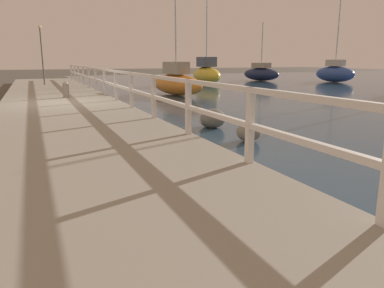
# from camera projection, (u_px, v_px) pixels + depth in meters

# --- Properties ---
(ground_plane) EXTENTS (120.00, 120.00, 0.00)m
(ground_plane) POSITION_uv_depth(u_px,v_px,m) (63.00, 111.00, 13.12)
(ground_plane) COLOR #4C473D
(dock_walkway) EXTENTS (4.03, 36.00, 0.30)m
(dock_walkway) POSITION_uv_depth(u_px,v_px,m) (62.00, 107.00, 13.08)
(dock_walkway) COLOR gray
(dock_walkway) RESTS_ON ground
(railing) EXTENTS (0.10, 32.50, 1.09)m
(railing) POSITION_uv_depth(u_px,v_px,m) (116.00, 80.00, 13.62)
(railing) COLOR white
(railing) RESTS_ON dock_walkway
(boulder_downstream) EXTENTS (0.56, 0.50, 0.42)m
(boulder_downstream) POSITION_uv_depth(u_px,v_px,m) (249.00, 132.00, 8.23)
(boulder_downstream) COLOR slate
(boulder_downstream) RESTS_ON ground
(boulder_near_dock) EXTENTS (0.53, 0.48, 0.40)m
(boulder_near_dock) POSITION_uv_depth(u_px,v_px,m) (209.00, 120.00, 9.96)
(boulder_near_dock) COLOR gray
(boulder_near_dock) RESTS_ON ground
(boulder_upstream) EXTENTS (0.67, 0.61, 0.51)m
(boulder_upstream) POSITION_uv_depth(u_px,v_px,m) (213.00, 118.00, 9.83)
(boulder_upstream) COLOR #666056
(boulder_upstream) RESTS_ON ground
(mooring_bollard) EXTENTS (0.25, 0.25, 0.63)m
(mooring_bollard) POSITION_uv_depth(u_px,v_px,m) (66.00, 89.00, 14.76)
(mooring_bollard) COLOR gray
(mooring_bollard) RESTS_ON dock_walkway
(dock_lamp) EXTENTS (0.20, 0.20, 3.40)m
(dock_lamp) POSITION_uv_depth(u_px,v_px,m) (41.00, 47.00, 21.85)
(dock_lamp) COLOR #514C47
(dock_lamp) RESTS_ON dock_walkway
(sailboat_blue) EXTENTS (1.72, 3.78, 6.88)m
(sailboat_blue) POSITION_uv_depth(u_px,v_px,m) (335.00, 73.00, 29.72)
(sailboat_blue) COLOR #2D4C9E
(sailboat_blue) RESTS_ON water_surface
(sailboat_orange) EXTENTS (1.89, 4.45, 4.65)m
(sailboat_orange) POSITION_uv_depth(u_px,v_px,m) (176.00, 82.00, 18.77)
(sailboat_orange) COLOR orange
(sailboat_orange) RESTS_ON water_surface
(sailboat_yellow) EXTENTS (1.58, 3.88, 5.80)m
(sailboat_yellow) POSITION_uv_depth(u_px,v_px,m) (206.00, 73.00, 27.24)
(sailboat_yellow) COLOR gold
(sailboat_yellow) RESTS_ON water_surface
(sailboat_navy) EXTENTS (2.25, 3.92, 4.74)m
(sailboat_navy) POSITION_uv_depth(u_px,v_px,m) (261.00, 73.00, 31.61)
(sailboat_navy) COLOR #192347
(sailboat_navy) RESTS_ON water_surface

